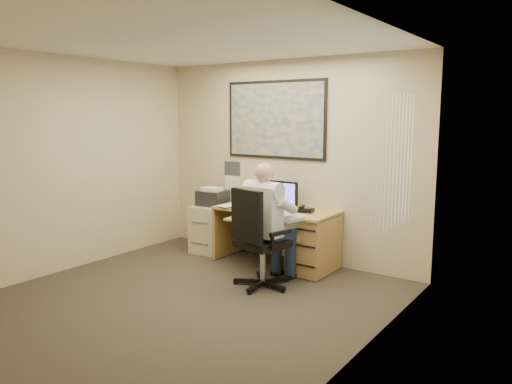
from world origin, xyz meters
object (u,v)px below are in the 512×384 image
Objects in this scene: desk at (298,235)px; person at (264,225)px; filing_cabinet at (213,224)px; office_chair at (261,259)px.

person reaches higher than desk.
person is at bearing -33.98° from filing_cabinet.
desk is 1.12× the size of person.
filing_cabinet is at bearing 179.88° from desk.
filing_cabinet is 0.81× the size of office_chair.
desk is 1.43m from filing_cabinet.
filing_cabinet is at bearing 155.00° from person.
filing_cabinet is 1.69m from office_chair.
office_chair is (0.02, -0.88, -0.10)m from desk.
desk is 1.70× the size of filing_cabinet.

